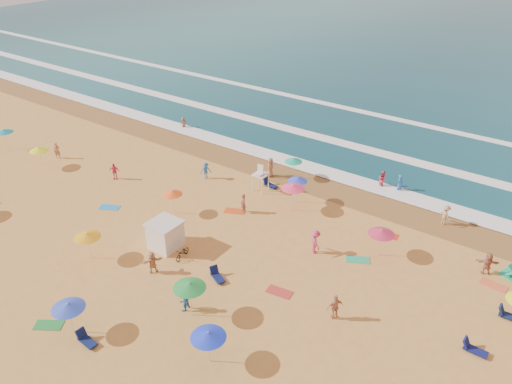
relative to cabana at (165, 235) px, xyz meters
The scene contains 12 objects.
ground 2.80m from the cabana, 65.31° to the left, with size 220.00×220.00×0.00m, color gold.
ocean 86.39m from the cabana, 89.27° to the left, with size 220.00×140.00×0.18m, color #0C4756.
wet_sand 14.95m from the cabana, 85.79° to the left, with size 220.00×220.00×0.00m, color olive.
surf_foam 23.74m from the cabana, 87.36° to the left, with size 200.00×18.70×0.05m.
cabana is the anchor object (origin of this frame).
cabana_roof 1.06m from the cabana, ahead, with size 2.20×2.20×0.12m, color silver.
bicycle 2.01m from the cabana, ahead, with size 0.53×1.53×0.80m, color black.
lifeguard_stand 11.11m from the cabana, 86.20° to the left, with size 1.20×1.20×2.10m, color white, non-canonical shape.
beach_umbrellas 2.60m from the cabana, 31.06° to the left, with size 51.64×29.30×0.80m.
loungers 9.62m from the cabana, ahead, with size 34.11×23.39×0.34m.
towels 5.68m from the cabana, ahead, with size 45.58×22.27×0.03m.
beachgoers 7.37m from the cabana, 69.63° to the left, with size 40.79×24.10×2.13m.
Camera 1 is at (21.86, -23.07, 21.73)m, focal length 35.00 mm.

